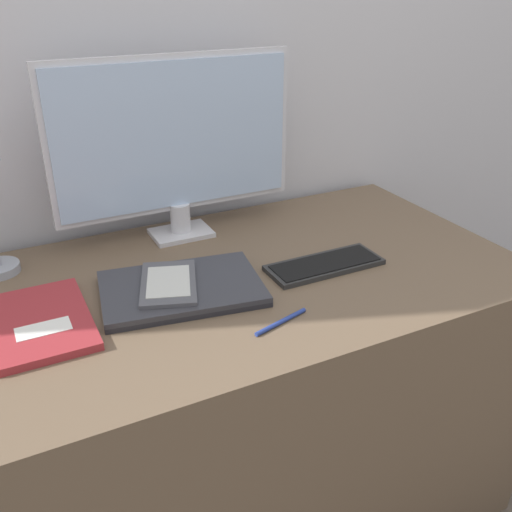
{
  "coord_description": "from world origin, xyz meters",
  "views": [
    {
      "loc": [
        -0.53,
        -0.9,
        1.37
      ],
      "look_at": [
        -0.02,
        0.11,
        0.8
      ],
      "focal_mm": 40.0,
      "sensor_mm": 36.0,
      "label": 1
    }
  ],
  "objects": [
    {
      "name": "wall_back",
      "position": [
        0.0,
        0.58,
        1.2
      ],
      "size": [
        3.6,
        0.05,
        2.4
      ],
      "color": "silver",
      "rests_on": "ground_plane"
    },
    {
      "name": "desk",
      "position": [
        0.0,
        0.15,
        0.37
      ],
      "size": [
        1.24,
        0.73,
        0.74
      ],
      "color": "brown",
      "rests_on": "ground_plane"
    },
    {
      "name": "monitor",
      "position": [
        -0.09,
        0.42,
        0.99
      ],
      "size": [
        0.62,
        0.11,
        0.46
      ],
      "color": "silver",
      "rests_on": "desk"
    },
    {
      "name": "keyboard",
      "position": [
        0.15,
        0.09,
        0.75
      ],
      "size": [
        0.28,
        0.11,
        0.01
      ],
      "color": "#282828",
      "rests_on": "desk"
    },
    {
      "name": "laptop",
      "position": [
        -0.19,
        0.13,
        0.75
      ],
      "size": [
        0.37,
        0.28,
        0.02
      ],
      "color": "#232328",
      "rests_on": "desk"
    },
    {
      "name": "ereader",
      "position": [
        -0.22,
        0.14,
        0.77
      ],
      "size": [
        0.17,
        0.22,
        0.01
      ],
      "color": "#4C4C51",
      "rests_on": "laptop"
    },
    {
      "name": "notebook",
      "position": [
        -0.48,
        0.13,
        0.75
      ],
      "size": [
        0.18,
        0.28,
        0.02
      ],
      "color": "maroon",
      "rests_on": "desk"
    },
    {
      "name": "pen",
      "position": [
        -0.06,
        -0.07,
        0.74
      ],
      "size": [
        0.13,
        0.04,
        0.01
      ],
      "color": "navy",
      "rests_on": "desk"
    }
  ]
}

